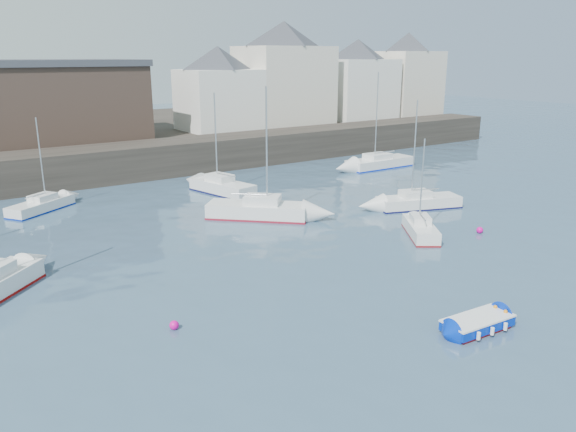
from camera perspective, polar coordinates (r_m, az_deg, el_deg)
water at (r=25.85m, az=15.43°, el=-9.30°), size 220.00×220.00×0.00m
quay_wall at (r=53.77m, az=-14.07°, el=5.59°), size 90.00×5.00×3.00m
land_strip at (r=70.76m, az=-19.30°, el=7.51°), size 90.00×32.00×2.80m
bldg_east_a at (r=68.46m, az=-0.41°, el=14.36°), size 13.36×13.36×11.80m
bldg_east_b at (r=74.82m, az=7.02°, el=13.67°), size 11.88×11.88×9.95m
bldg_east_c at (r=81.02m, az=11.97°, el=13.98°), size 11.14×11.14×10.95m
bldg_east_d at (r=63.48m, az=-7.07°, el=12.81°), size 11.14×11.14×8.95m
warehouse at (r=59.14m, az=-22.76°, el=10.76°), size 16.40×10.40×7.60m
blue_dinghy at (r=24.43m, az=18.69°, el=-10.28°), size 3.16×1.75×0.59m
sailboat_b at (r=38.55m, az=-3.05°, el=0.63°), size 6.52×6.35×8.88m
sailboat_c at (r=35.72m, az=13.30°, el=-1.25°), size 3.78×4.56×5.98m
sailboat_d at (r=42.22m, az=13.09°, el=1.45°), size 6.44×3.88×7.83m
sailboat_f at (r=45.72m, az=-6.71°, el=2.98°), size 3.31×6.43×7.99m
sailboat_g at (r=56.81m, az=9.29°, el=5.40°), size 7.33×2.37×9.26m
sailboat_h at (r=44.01m, az=-23.78°, el=1.02°), size 5.19×4.26×6.63m
buoy_near at (r=23.89m, az=-11.47°, el=-11.20°), size 0.39×0.39×0.39m
buoy_mid at (r=37.41m, az=18.87°, el=-1.64°), size 0.42×0.42×0.42m
buoy_far at (r=38.11m, az=-1.80°, el=-0.44°), size 0.46×0.46×0.46m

